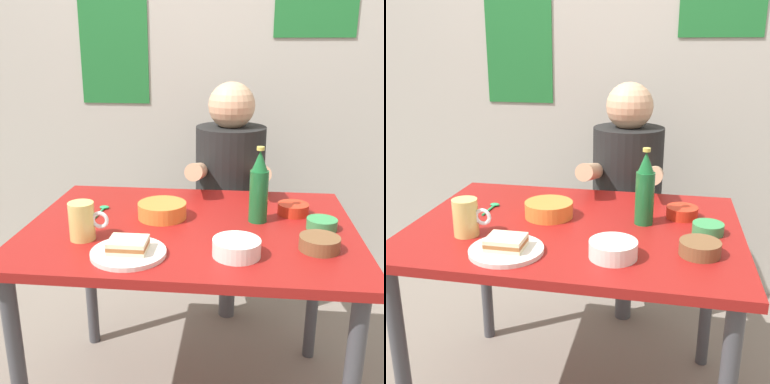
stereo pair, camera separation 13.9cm
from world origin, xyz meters
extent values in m
cube|color=#ADA89E|center=(0.00, 1.05, 1.30)|extent=(4.40, 0.08, 2.60)
cube|color=#1E6B2D|center=(-0.51, 1.01, 1.29)|extent=(0.36, 0.01, 0.53)
cube|color=maroon|center=(0.00, 0.00, 0.72)|extent=(1.10, 0.80, 0.03)
cylinder|color=#3F3F44|center=(-0.49, -0.34, 0.35)|extent=(0.05, 0.05, 0.71)
cylinder|color=#3F3F44|center=(-0.49, 0.34, 0.35)|extent=(0.05, 0.05, 0.71)
cylinder|color=#3F3F44|center=(0.49, 0.34, 0.35)|extent=(0.05, 0.05, 0.71)
cylinder|color=#4C4C51|center=(0.12, 0.63, 0.21)|extent=(0.08, 0.08, 0.41)
cylinder|color=brown|center=(0.12, 0.63, 0.43)|extent=(0.34, 0.34, 0.04)
cylinder|color=black|center=(0.12, 0.63, 0.71)|extent=(0.32, 0.32, 0.52)
sphere|color=tan|center=(0.12, 0.63, 1.06)|extent=(0.21, 0.21, 0.21)
cylinder|color=tan|center=(-0.01, 0.38, 0.82)|extent=(0.07, 0.31, 0.14)
cylinder|color=tan|center=(0.25, 0.38, 0.82)|extent=(0.07, 0.31, 0.14)
cylinder|color=silver|center=(-0.15, -0.26, 0.75)|extent=(0.22, 0.22, 0.01)
cube|color=beige|center=(-0.15, -0.26, 0.76)|extent=(0.11, 0.09, 0.01)
cube|color=#9E592D|center=(-0.15, -0.26, 0.77)|extent=(0.11, 0.09, 0.01)
cube|color=beige|center=(-0.15, -0.26, 0.78)|extent=(0.11, 0.09, 0.01)
cylinder|color=#D1BC66|center=(-0.32, -0.16, 0.80)|extent=(0.08, 0.08, 0.12)
torus|color=silver|center=(-0.26, -0.16, 0.81)|extent=(0.06, 0.01, 0.06)
cylinder|color=#19602D|center=(0.23, 0.06, 0.83)|extent=(0.06, 0.06, 0.18)
cone|color=#19602D|center=(0.23, 0.06, 0.95)|extent=(0.05, 0.05, 0.07)
cylinder|color=#BFB74C|center=(0.23, 0.06, 1.00)|extent=(0.03, 0.03, 0.01)
cylinder|color=orange|center=(-0.11, 0.06, 0.77)|extent=(0.17, 0.17, 0.05)
cylinder|color=#B25B2D|center=(-0.11, 0.06, 0.78)|extent=(0.14, 0.14, 0.02)
cylinder|color=#388C4C|center=(0.44, 0.01, 0.76)|extent=(0.10, 0.10, 0.03)
cylinder|color=#5B643A|center=(0.44, 0.01, 0.77)|extent=(0.08, 0.08, 0.02)
cylinder|color=silver|center=(0.16, -0.23, 0.77)|extent=(0.14, 0.14, 0.05)
cylinder|color=tan|center=(0.16, -0.23, 0.78)|extent=(0.11, 0.11, 0.02)
cylinder|color=red|center=(0.36, 0.14, 0.76)|extent=(0.11, 0.11, 0.04)
cylinder|color=#A33521|center=(0.36, 0.14, 0.77)|extent=(0.09, 0.09, 0.02)
cylinder|color=brown|center=(0.40, -0.16, 0.76)|extent=(0.12, 0.12, 0.04)
cylinder|color=brown|center=(0.40, -0.16, 0.77)|extent=(0.10, 0.10, 0.02)
cylinder|color=#26A559|center=(-0.34, 0.07, 0.74)|extent=(0.01, 0.11, 0.01)
ellipsoid|color=#26A559|center=(-0.34, 0.12, 0.75)|extent=(0.04, 0.02, 0.01)
camera|label=1|loc=(0.16, -1.43, 1.32)|focal=42.82mm
camera|label=2|loc=(0.30, -1.41, 1.32)|focal=42.82mm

